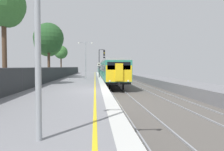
{
  "coord_description": "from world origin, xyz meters",
  "views": [
    {
      "loc": [
        -0.34,
        -15.27,
        1.7
      ],
      "look_at": [
        1.42,
        6.75,
        0.81
      ],
      "focal_mm": 34.11,
      "sensor_mm": 36.0,
      "label": 1
    }
  ],
  "objects_px": {
    "signal_gantry": "(101,60)",
    "speed_limit_sign": "(99,68)",
    "commuter_train_at_platform": "(105,69)",
    "background_tree_right": "(48,44)",
    "background_tree_back": "(4,7)",
    "platform_lamp_mid": "(86,57)",
    "background_tree_centre": "(48,39)",
    "background_tree_left": "(61,53)"
  },
  "relations": [
    {
      "from": "signal_gantry",
      "to": "background_tree_left",
      "type": "relative_size",
      "value": 0.69
    },
    {
      "from": "background_tree_right",
      "to": "background_tree_back",
      "type": "relative_size",
      "value": 0.93
    },
    {
      "from": "commuter_train_at_platform",
      "to": "background_tree_centre",
      "type": "distance_m",
      "value": 22.33
    },
    {
      "from": "commuter_train_at_platform",
      "to": "platform_lamp_mid",
      "type": "height_order",
      "value": "platform_lamp_mid"
    },
    {
      "from": "commuter_train_at_platform",
      "to": "background_tree_back",
      "type": "height_order",
      "value": "background_tree_back"
    },
    {
      "from": "background_tree_left",
      "to": "background_tree_back",
      "type": "height_order",
      "value": "background_tree_back"
    },
    {
      "from": "signal_gantry",
      "to": "background_tree_back",
      "type": "relative_size",
      "value": 0.53
    },
    {
      "from": "commuter_train_at_platform",
      "to": "background_tree_back",
      "type": "relative_size",
      "value": 6.95
    },
    {
      "from": "platform_lamp_mid",
      "to": "background_tree_right",
      "type": "xyz_separation_m",
      "value": [
        -6.62,
        7.82,
        2.62
      ]
    },
    {
      "from": "background_tree_left",
      "to": "background_tree_centre",
      "type": "distance_m",
      "value": 18.33
    },
    {
      "from": "speed_limit_sign",
      "to": "background_tree_right",
      "type": "height_order",
      "value": "background_tree_right"
    },
    {
      "from": "platform_lamp_mid",
      "to": "background_tree_left",
      "type": "xyz_separation_m",
      "value": [
        -6.64,
        21.27,
        1.95
      ]
    },
    {
      "from": "commuter_train_at_platform",
      "to": "speed_limit_sign",
      "type": "bearing_deg",
      "value": -95.43
    },
    {
      "from": "platform_lamp_mid",
      "to": "background_tree_left",
      "type": "distance_m",
      "value": 22.37
    },
    {
      "from": "speed_limit_sign",
      "to": "background_tree_left",
      "type": "xyz_separation_m",
      "value": [
        -8.53,
        17.93,
        3.48
      ]
    },
    {
      "from": "commuter_train_at_platform",
      "to": "background_tree_centre",
      "type": "relative_size",
      "value": 7.5
    },
    {
      "from": "commuter_train_at_platform",
      "to": "background_tree_back",
      "type": "xyz_separation_m",
      "value": [
        -10.16,
        -33.05,
        5.54
      ]
    },
    {
      "from": "platform_lamp_mid",
      "to": "background_tree_back",
      "type": "distance_m",
      "value": 12.72
    },
    {
      "from": "background_tree_left",
      "to": "background_tree_centre",
      "type": "height_order",
      "value": "background_tree_centre"
    },
    {
      "from": "signal_gantry",
      "to": "speed_limit_sign",
      "type": "bearing_deg",
      "value": -96.96
    },
    {
      "from": "signal_gantry",
      "to": "background_tree_centre",
      "type": "height_order",
      "value": "background_tree_centre"
    },
    {
      "from": "speed_limit_sign",
      "to": "background_tree_right",
      "type": "bearing_deg",
      "value": 152.22
    },
    {
      "from": "commuter_train_at_platform",
      "to": "background_tree_back",
      "type": "bearing_deg",
      "value": -107.09
    },
    {
      "from": "signal_gantry",
      "to": "background_tree_right",
      "type": "relative_size",
      "value": 0.57
    },
    {
      "from": "signal_gantry",
      "to": "background_tree_back",
      "type": "xyz_separation_m",
      "value": [
        -8.7,
        -16.8,
        3.88
      ]
    },
    {
      "from": "background_tree_back",
      "to": "background_tree_centre",
      "type": "bearing_deg",
      "value": 86.6
    },
    {
      "from": "signal_gantry",
      "to": "background_tree_centre",
      "type": "distance_m",
      "value": 9.12
    },
    {
      "from": "speed_limit_sign",
      "to": "platform_lamp_mid",
      "type": "bearing_deg",
      "value": -119.57
    },
    {
      "from": "signal_gantry",
      "to": "speed_limit_sign",
      "type": "distance_m",
      "value": 3.46
    },
    {
      "from": "background_tree_left",
      "to": "background_tree_back",
      "type": "xyz_separation_m",
      "value": [
        0.22,
        -31.58,
        1.79
      ]
    },
    {
      "from": "background_tree_back",
      "to": "background_tree_left",
      "type": "bearing_deg",
      "value": 90.4
    },
    {
      "from": "signal_gantry",
      "to": "background_tree_centre",
      "type": "xyz_separation_m",
      "value": [
        -7.91,
        -3.51,
        2.88
      ]
    },
    {
      "from": "background_tree_right",
      "to": "signal_gantry",
      "type": "bearing_deg",
      "value": -8.52
    },
    {
      "from": "signal_gantry",
      "to": "background_tree_left",
      "type": "xyz_separation_m",
      "value": [
        -8.92,
        14.78,
        2.09
      ]
    },
    {
      "from": "platform_lamp_mid",
      "to": "background_tree_centre",
      "type": "height_order",
      "value": "background_tree_centre"
    },
    {
      "from": "background_tree_left",
      "to": "background_tree_centre",
      "type": "xyz_separation_m",
      "value": [
        1.01,
        -18.29,
        0.79
      ]
    },
    {
      "from": "background_tree_centre",
      "to": "platform_lamp_mid",
      "type": "bearing_deg",
      "value": -27.86
    },
    {
      "from": "speed_limit_sign",
      "to": "background_tree_back",
      "type": "relative_size",
      "value": 0.27
    },
    {
      "from": "signal_gantry",
      "to": "speed_limit_sign",
      "type": "xyz_separation_m",
      "value": [
        -0.38,
        -3.15,
        -1.39
      ]
    },
    {
      "from": "signal_gantry",
      "to": "speed_limit_sign",
      "type": "height_order",
      "value": "signal_gantry"
    },
    {
      "from": "signal_gantry",
      "to": "background_tree_back",
      "type": "distance_m",
      "value": 19.31
    },
    {
      "from": "commuter_train_at_platform",
      "to": "background_tree_right",
      "type": "bearing_deg",
      "value": -124.78
    }
  ]
}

